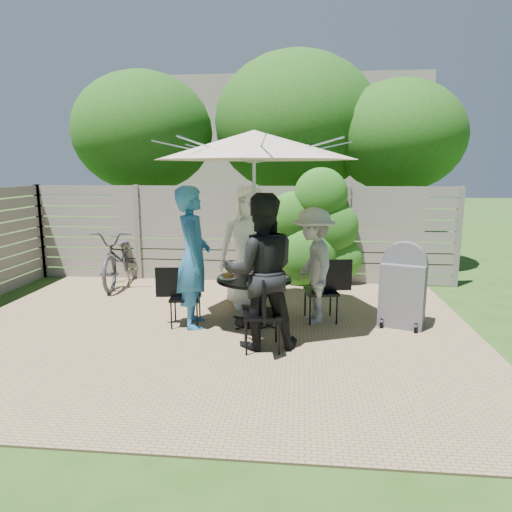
# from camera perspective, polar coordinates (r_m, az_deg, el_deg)

# --- Properties ---
(backyard_envelope) EXTENTS (60.00, 60.00, 5.00)m
(backyard_envelope) POSITION_cam_1_polar(r_m,az_deg,el_deg) (15.86, 1.85, 12.51)
(backyard_envelope) COLOR #264916
(backyard_envelope) RESTS_ON ground
(patio_table) EXTENTS (1.21, 1.21, 0.67)m
(patio_table) POSITION_cam_1_polar(r_m,az_deg,el_deg) (6.37, -0.23, -4.49)
(patio_table) COLOR black
(patio_table) RESTS_ON ground
(umbrella) EXTENTS (3.22, 3.22, 2.65)m
(umbrella) POSITION_cam_1_polar(r_m,az_deg,el_deg) (6.15, -0.25, 13.69)
(umbrella) COLOR silver
(umbrella) RESTS_ON ground
(chair_back) EXTENTS (0.52, 0.70, 0.93)m
(chair_back) POSITION_cam_1_polar(r_m,az_deg,el_deg) (7.34, -0.95, -3.92)
(chair_back) COLOR black
(chair_back) RESTS_ON ground
(person_back) EXTENTS (1.03, 0.78, 1.91)m
(person_back) POSITION_cam_1_polar(r_m,az_deg,el_deg) (7.07, -0.88, 1.08)
(person_back) COLOR white
(person_back) RESTS_ON ground
(chair_left) EXTENTS (0.62, 0.45, 0.84)m
(chair_left) POSITION_cam_1_polar(r_m,az_deg,el_deg) (6.41, -8.89, -6.53)
(chair_left) COLOR black
(chair_left) RESTS_ON ground
(person_left) EXTENTS (0.59, 0.78, 1.94)m
(person_left) POSITION_cam_1_polar(r_m,az_deg,el_deg) (6.23, -7.86, -0.21)
(person_left) COLOR #266BA7
(person_left) RESTS_ON ground
(chair_front) EXTENTS (0.51, 0.69, 0.92)m
(chair_front) POSITION_cam_1_polar(r_m,az_deg,el_deg) (5.51, 0.74, -9.06)
(chair_front) COLOR black
(chair_front) RESTS_ON ground
(person_front) EXTENTS (1.04, 0.88, 1.88)m
(person_front) POSITION_cam_1_polar(r_m,az_deg,el_deg) (5.45, 0.60, -2.00)
(person_front) COLOR black
(person_front) RESTS_ON ground
(chair_right) EXTENTS (0.68, 0.50, 0.90)m
(chair_right) POSITION_cam_1_polar(r_m,az_deg,el_deg) (6.58, 8.21, -5.88)
(chair_right) COLOR black
(chair_right) RESTS_ON ground
(person_right) EXTENTS (0.81, 1.16, 1.64)m
(person_right) POSITION_cam_1_polar(r_m,az_deg,el_deg) (6.41, 7.17, -1.24)
(person_right) COLOR #989A95
(person_right) RESTS_ON ground
(plate_back) EXTENTS (0.26, 0.26, 0.06)m
(plate_back) POSITION_cam_1_polar(r_m,az_deg,el_deg) (6.66, -0.53, -1.78)
(plate_back) COLOR white
(plate_back) RESTS_ON patio_table
(plate_left) EXTENTS (0.26, 0.26, 0.06)m
(plate_left) POSITION_cam_1_polar(r_m,az_deg,el_deg) (6.29, -3.51, -2.56)
(plate_left) COLOR white
(plate_left) RESTS_ON patio_table
(plate_front) EXTENTS (0.26, 0.26, 0.06)m
(plate_front) POSITION_cam_1_polar(r_m,az_deg,el_deg) (5.96, 0.10, -3.29)
(plate_front) COLOR white
(plate_front) RESTS_ON patio_table
(plate_right) EXTENTS (0.26, 0.26, 0.06)m
(plate_right) POSITION_cam_1_polar(r_m,az_deg,el_deg) (6.35, 3.00, -2.41)
(plate_right) COLOR white
(plate_right) RESTS_ON patio_table
(plate_extra) EXTENTS (0.24, 0.24, 0.06)m
(plate_extra) POSITION_cam_1_polar(r_m,az_deg,el_deg) (6.04, 1.74, -3.10)
(plate_extra) COLOR white
(plate_extra) RESTS_ON patio_table
(glass_back) EXTENTS (0.07, 0.07, 0.14)m
(glass_back) POSITION_cam_1_polar(r_m,az_deg,el_deg) (6.54, -1.37, -1.60)
(glass_back) COLOR silver
(glass_back) RESTS_ON patio_table
(glass_front) EXTENTS (0.07, 0.07, 0.14)m
(glass_front) POSITION_cam_1_polar(r_m,az_deg,el_deg) (6.06, 0.99, -2.61)
(glass_front) COLOR silver
(glass_front) RESTS_ON patio_table
(glass_right) EXTENTS (0.07, 0.07, 0.14)m
(glass_right) POSITION_cam_1_polar(r_m,az_deg,el_deg) (6.43, 1.98, -1.82)
(glass_right) COLOR silver
(glass_right) RESTS_ON patio_table
(syrup_jug) EXTENTS (0.09, 0.09, 0.16)m
(syrup_jug) POSITION_cam_1_polar(r_m,az_deg,el_deg) (6.34, -0.82, -1.91)
(syrup_jug) COLOR #59280C
(syrup_jug) RESTS_ON patio_table
(coffee_cup) EXTENTS (0.08, 0.08, 0.12)m
(coffee_cup) POSITION_cam_1_polar(r_m,az_deg,el_deg) (6.52, 0.46, -1.72)
(coffee_cup) COLOR #C6B293
(coffee_cup) RESTS_ON patio_table
(bicycle) EXTENTS (0.94, 2.09, 1.06)m
(bicycle) POSITION_cam_1_polar(r_m,az_deg,el_deg) (8.95, -16.59, -0.04)
(bicycle) COLOR #333338
(bicycle) RESTS_ON ground
(bbq_grill) EXTENTS (0.70, 0.62, 1.19)m
(bbq_grill) POSITION_cam_1_polar(r_m,az_deg,el_deg) (6.58, 17.91, -3.86)
(bbq_grill) COLOR #4E4E53
(bbq_grill) RESTS_ON ground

